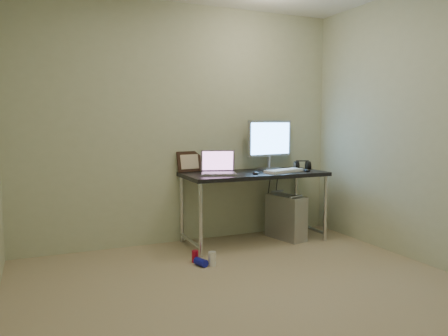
# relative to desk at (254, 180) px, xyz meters

# --- Properties ---
(floor) EXTENTS (3.50, 3.50, 0.00)m
(floor) POSITION_rel_desk_xyz_m (-0.67, -1.42, -0.67)
(floor) COLOR tan
(floor) RESTS_ON ground
(wall_back) EXTENTS (3.50, 0.02, 2.50)m
(wall_back) POSITION_rel_desk_xyz_m (-0.67, 0.33, 0.58)
(wall_back) COLOR beige
(wall_back) RESTS_ON ground
(wall_right) EXTENTS (0.02, 3.50, 2.50)m
(wall_right) POSITION_rel_desk_xyz_m (1.08, -1.42, 0.58)
(wall_right) COLOR beige
(wall_right) RESTS_ON ground
(desk) EXTENTS (1.51, 0.66, 0.75)m
(desk) POSITION_rel_desk_xyz_m (0.00, 0.00, 0.00)
(desk) COLOR black
(desk) RESTS_ON ground
(tower_computer) EXTENTS (0.30, 0.50, 0.51)m
(tower_computer) POSITION_rel_desk_xyz_m (0.38, -0.04, -0.42)
(tower_computer) COLOR #BBBBC0
(tower_computer) RESTS_ON ground
(cable_a) EXTENTS (0.01, 0.16, 0.69)m
(cable_a) POSITION_rel_desk_xyz_m (0.33, 0.28, -0.27)
(cable_a) COLOR black
(cable_a) RESTS_ON ground
(cable_b) EXTENTS (0.02, 0.11, 0.71)m
(cable_b) POSITION_rel_desk_xyz_m (0.42, 0.26, -0.29)
(cable_b) COLOR black
(cable_b) RESTS_ON ground
(can_red) EXTENTS (0.08, 0.08, 0.11)m
(can_red) POSITION_rel_desk_xyz_m (-0.82, -0.42, -0.61)
(can_red) COLOR #B70E29
(can_red) RESTS_ON ground
(can_white) EXTENTS (0.08, 0.08, 0.13)m
(can_white) POSITION_rel_desk_xyz_m (-0.71, -0.57, -0.60)
(can_white) COLOR white
(can_white) RESTS_ON ground
(can_blue) EXTENTS (0.11, 0.14, 0.07)m
(can_blue) POSITION_rel_desk_xyz_m (-0.81, -0.54, -0.63)
(can_blue) COLOR #1317AB
(can_blue) RESTS_ON ground
(laptop) EXTENTS (0.43, 0.39, 0.24)m
(laptop) POSITION_rel_desk_xyz_m (-0.41, -0.00, 0.14)
(laptop) COLOR #9E9EA4
(laptop) RESTS_ON desk
(monitor) EXTENTS (0.58, 0.21, 0.55)m
(monitor) POSITION_rel_desk_xyz_m (0.31, 0.21, 0.40)
(monitor) COLOR #9E9EA4
(monitor) RESTS_ON desk
(keyboard) EXTENTS (0.49, 0.29, 0.03)m
(keyboard) POSITION_rel_desk_xyz_m (0.29, -0.12, 0.10)
(keyboard) COLOR white
(keyboard) RESTS_ON desk
(mouse_right) EXTENTS (0.08, 0.12, 0.04)m
(mouse_right) POSITION_rel_desk_xyz_m (0.57, -0.15, 0.10)
(mouse_right) COLOR black
(mouse_right) RESTS_ON desk
(mouse_left) EXTENTS (0.09, 0.12, 0.04)m
(mouse_left) POSITION_rel_desk_xyz_m (-0.07, -0.16, 0.10)
(mouse_left) COLOR black
(mouse_left) RESTS_ON desk
(headphones) EXTENTS (0.21, 0.12, 0.12)m
(headphones) POSITION_rel_desk_xyz_m (0.66, 0.08, 0.12)
(headphones) COLOR black
(headphones) RESTS_ON desk
(picture_frame) EXTENTS (0.29, 0.12, 0.22)m
(picture_frame) POSITION_rel_desk_xyz_m (-0.62, 0.31, 0.19)
(picture_frame) COLOR black
(picture_frame) RESTS_ON desk
(webcam) EXTENTS (0.05, 0.04, 0.13)m
(webcam) POSITION_rel_desk_xyz_m (-0.35, 0.25, 0.18)
(webcam) COLOR silver
(webcam) RESTS_ON desk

